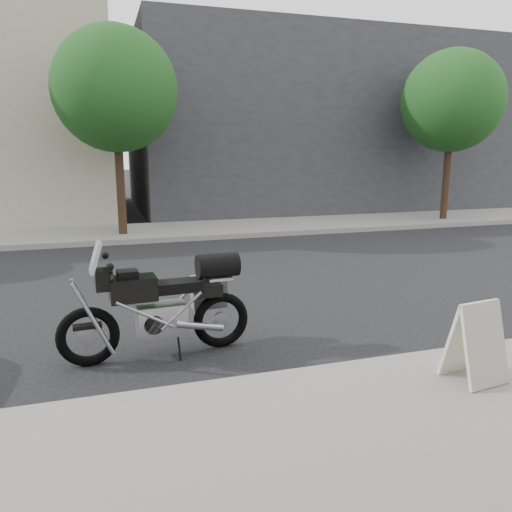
# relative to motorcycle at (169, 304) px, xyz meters

# --- Properties ---
(ground) EXTENTS (120.00, 120.00, 0.00)m
(ground) POSITION_rel_motorcycle_xyz_m (-1.84, -2.80, -0.65)
(ground) COLOR black
(ground) RESTS_ON ground
(far_sidewalk) EXTENTS (44.00, 3.00, 0.15)m
(far_sidewalk) POSITION_rel_motorcycle_xyz_m (-1.84, -9.30, -0.57)
(far_sidewalk) COLOR gray
(far_sidewalk) RESTS_ON ground
(far_building_dark) EXTENTS (16.00, 11.00, 7.00)m
(far_building_dark) POSITION_rel_motorcycle_xyz_m (-8.84, -16.29, 2.85)
(far_building_dark) COLOR #2D2D32
(far_building_dark) RESTS_ON ground
(street_tree_left) EXTENTS (3.40, 3.40, 5.70)m
(street_tree_left) POSITION_rel_motorcycle_xyz_m (-10.84, -8.80, 3.49)
(street_tree_left) COLOR #342318
(street_tree_left) RESTS_ON far_sidewalk
(street_tree_mid) EXTENTS (3.40, 3.40, 5.70)m
(street_tree_mid) POSITION_rel_motorcycle_xyz_m (0.16, -8.80, 3.49)
(street_tree_mid) COLOR #342318
(street_tree_mid) RESTS_ON far_sidewalk
(motorcycle) EXTENTS (2.38, 0.86, 1.50)m
(motorcycle) POSITION_rel_motorcycle_xyz_m (0.00, 0.00, 0.00)
(motorcycle) COLOR black
(motorcycle) RESTS_ON ground
(sandwich_sign) EXTENTS (0.59, 0.55, 0.85)m
(sandwich_sign) POSITION_rel_motorcycle_xyz_m (-2.91, 2.00, -0.07)
(sandwich_sign) COLOR white
(sandwich_sign) RESTS_ON near_sidewalk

